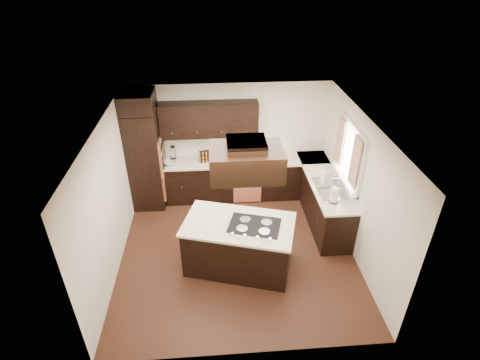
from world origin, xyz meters
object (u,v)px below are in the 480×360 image
Objects in this scene: oven_column at (146,160)px; island at (239,246)px; range_hood at (246,162)px; spice_rack at (206,156)px.

island is (1.78, -2.09, -0.62)m from oven_column.
oven_column is 3.13m from range_hood.
oven_column is at bearing 146.67° from island.
spice_rack is at bearing 3.22° from oven_column.
oven_column is at bearing 129.74° from range_hood.
range_hood is at bearing -42.39° from island.
spice_rack is at bearing 119.91° from island.
island is at bearing 121.27° from range_hood.
spice_rack is (-0.62, 2.33, -1.11)m from range_hood.
range_hood is (1.88, -2.25, 1.10)m from oven_column.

